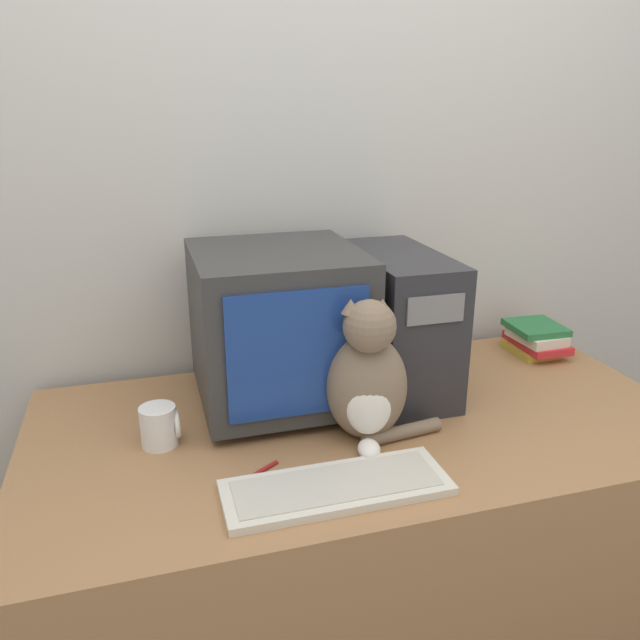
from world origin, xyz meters
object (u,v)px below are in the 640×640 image
at_px(crt_monitor, 278,326).
at_px(computer_tower, 397,322).
at_px(cat, 368,380).
at_px(mug, 160,426).
at_px(book_stack, 535,339).
at_px(pen, 254,475).
at_px(keyboard, 336,487).

distance_m(crt_monitor, computer_tower, 0.34).
relative_size(cat, mug, 3.63).
height_order(book_stack, mug, same).
relative_size(crt_monitor, mug, 4.46).
bearing_deg(pen, mug, 133.60).
bearing_deg(computer_tower, pen, -144.38).
relative_size(cat, book_stack, 1.72).
bearing_deg(keyboard, mug, 139.02).
distance_m(pen, mug, 0.27).
bearing_deg(keyboard, pen, 146.89).
xyz_separation_m(pen, mug, (-0.19, 0.19, 0.04)).
bearing_deg(keyboard, crt_monitor, 92.56).
height_order(computer_tower, cat, computer_tower).
height_order(crt_monitor, book_stack, crt_monitor).
distance_m(cat, mug, 0.50).
bearing_deg(keyboard, computer_tower, 54.23).
xyz_separation_m(keyboard, book_stack, (0.84, 0.54, 0.04)).
distance_m(book_stack, pen, 1.09).
height_order(computer_tower, book_stack, computer_tower).
bearing_deg(crt_monitor, pen, -111.69).
distance_m(cat, book_stack, 0.79).
bearing_deg(cat, book_stack, 41.80).
distance_m(cat, pen, 0.34).
bearing_deg(book_stack, cat, -153.71).
bearing_deg(computer_tower, mug, -167.69).
bearing_deg(computer_tower, book_stack, 10.63).
xyz_separation_m(crt_monitor, keyboard, (0.02, -0.44, -0.21)).
relative_size(book_stack, mug, 2.11).
bearing_deg(book_stack, mug, -168.44).
relative_size(crt_monitor, book_stack, 2.11).
xyz_separation_m(book_stack, mug, (-1.18, -0.24, -0.00)).
distance_m(computer_tower, cat, 0.31).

